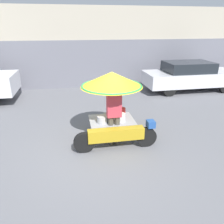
# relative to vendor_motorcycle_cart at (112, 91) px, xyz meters

# --- Properties ---
(ground_plane) EXTENTS (36.00, 36.00, 0.00)m
(ground_plane) POSITION_rel_vendor_motorcycle_cart_xyz_m (-0.46, -0.52, -1.47)
(ground_plane) COLOR slate
(shopfront_building) EXTENTS (28.00, 2.06, 4.00)m
(shopfront_building) POSITION_rel_vendor_motorcycle_cart_xyz_m (-0.46, 7.01, 0.52)
(shopfront_building) COLOR #B2A893
(shopfront_building) RESTS_ON ground
(vendor_motorcycle_cart) EXTENTS (2.23, 1.67, 1.95)m
(vendor_motorcycle_cart) POSITION_rel_vendor_motorcycle_cart_xyz_m (0.00, 0.00, 0.00)
(vendor_motorcycle_cart) COLOR black
(vendor_motorcycle_cart) RESTS_ON ground
(vendor_person) EXTENTS (0.38, 0.22, 1.68)m
(vendor_person) POSITION_rel_vendor_motorcycle_cart_xyz_m (-0.01, -0.27, -0.52)
(vendor_person) COLOR #4C473D
(vendor_person) RESTS_ON ground
(parked_car) EXTENTS (4.68, 1.75, 1.44)m
(parked_car) POSITION_rel_vendor_motorcycle_cart_xyz_m (4.79, 4.34, -0.72)
(parked_car) COLOR black
(parked_car) RESTS_ON ground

